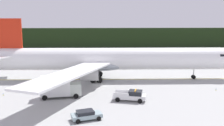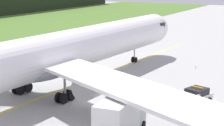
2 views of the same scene
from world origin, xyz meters
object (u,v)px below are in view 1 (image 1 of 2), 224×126
(catering_truck, at_px, (59,87))
(staff_car, at_px, (86,115))
(ops_pickup_truck, at_px, (131,95))
(apron_cone, at_px, (125,92))
(airliner, at_px, (109,59))

(catering_truck, distance_m, staff_car, 11.66)
(ops_pickup_truck, bearing_deg, apron_cone, 96.26)
(catering_truck, relative_size, apron_cone, 9.06)
(airliner, xyz_separation_m, apron_cone, (2.15, -12.30, -4.31))
(ops_pickup_truck, height_order, catering_truck, catering_truck)
(airliner, height_order, ops_pickup_truck, airliner)
(airliner, bearing_deg, catering_truck, -125.85)
(ops_pickup_truck, distance_m, catering_truck, 12.60)
(airliner, relative_size, ops_pickup_truck, 10.25)
(airliner, xyz_separation_m, staff_car, (-4.76, -23.86, -4.00))
(apron_cone, bearing_deg, ops_pickup_truck, -83.74)
(airliner, xyz_separation_m, catering_truck, (-9.65, -13.36, -2.71))
(airliner, relative_size, apron_cone, 75.54)
(staff_car, xyz_separation_m, apron_cone, (6.91, 11.56, -0.32))
(airliner, height_order, apron_cone, airliner)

